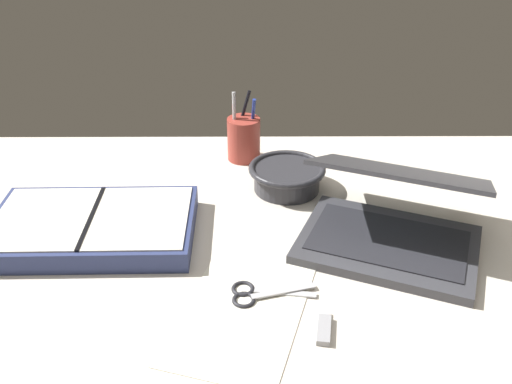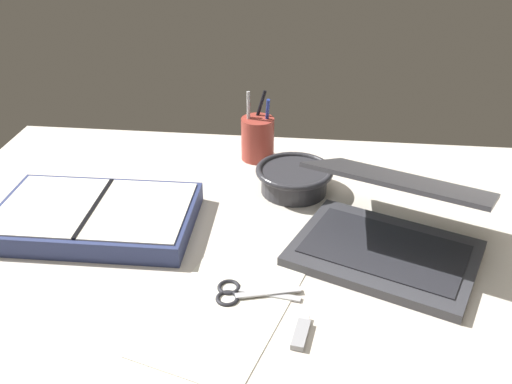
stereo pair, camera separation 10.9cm
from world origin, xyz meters
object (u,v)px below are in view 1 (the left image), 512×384
Objects in this scene: laptop at (393,219)px; bowl at (287,176)px; planner at (93,226)px; pen_cup at (244,138)px; scissors at (254,294)px.

laptop reaches higher than bowl.
planner is at bearing -160.17° from laptop.
pen_cup is at bearing 122.40° from bowl.
scissors is (-25.55, -15.26, -4.65)cm from laptop.
pen_cup is at bearing 88.96° from scissors.
pen_cup reaches higher than bowl.
bowl is 41.75cm from planner.
pen_cup is 1.18× the size of scissors.
bowl is 1.00× the size of pen_cup.
bowl reaches higher than planner.
scissors is (2.37, -50.46, -4.96)cm from pen_cup.
bowl is at bearing 154.46° from laptop.
scissors is at bearing -127.03° from laptop.
bowl is at bearing -57.60° from pen_cup.
laptop is at bearing 27.12° from scissors.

